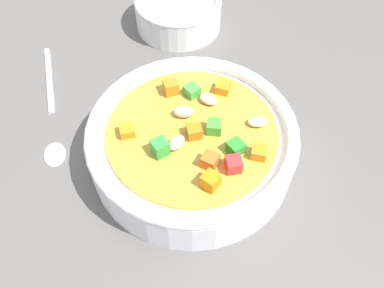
# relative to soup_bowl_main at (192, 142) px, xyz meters

# --- Properties ---
(ground_plane) EXTENTS (1.40, 1.40, 0.02)m
(ground_plane) POSITION_rel_soup_bowl_main_xyz_m (0.00, -0.00, -0.04)
(ground_plane) COLOR #565451
(soup_bowl_main) EXTENTS (0.21, 0.21, 0.06)m
(soup_bowl_main) POSITION_rel_soup_bowl_main_xyz_m (0.00, 0.00, 0.00)
(soup_bowl_main) COLOR white
(soup_bowl_main) RESTS_ON ground_plane
(spoon) EXTENTS (0.04, 0.19, 0.01)m
(spoon) POSITION_rel_soup_bowl_main_xyz_m (0.13, -0.12, -0.02)
(spoon) COLOR silver
(spoon) RESTS_ON ground_plane
(side_bowl_small) EXTENTS (0.12, 0.12, 0.04)m
(side_bowl_small) POSITION_rel_soup_bowl_main_xyz_m (-0.07, -0.22, -0.01)
(side_bowl_small) COLOR white
(side_bowl_small) RESTS_ON ground_plane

